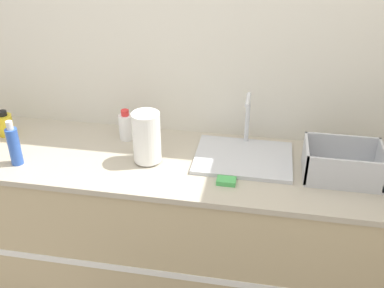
# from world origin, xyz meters

# --- Properties ---
(wall_back) EXTENTS (4.82, 0.06, 2.60)m
(wall_back) POSITION_xyz_m (0.00, 0.67, 1.30)
(wall_back) COLOR beige
(wall_back) RESTS_ON ground_plane
(counter_cabinet) EXTENTS (2.44, 0.67, 0.94)m
(counter_cabinet) POSITION_xyz_m (0.00, 0.32, 0.47)
(counter_cabinet) COLOR tan
(counter_cabinet) RESTS_ON ground_plane
(sink) EXTENTS (0.49, 0.37, 0.30)m
(sink) POSITION_xyz_m (0.42, 0.39, 0.96)
(sink) COLOR silver
(sink) RESTS_ON counter_cabinet
(paper_towel_roll) EXTENTS (0.14, 0.14, 0.27)m
(paper_towel_roll) POSITION_xyz_m (-0.06, 0.28, 1.07)
(paper_towel_roll) COLOR #4C4C51
(paper_towel_roll) RESTS_ON counter_cabinet
(dish_rack) EXTENTS (0.36, 0.25, 0.16)m
(dish_rack) POSITION_xyz_m (0.89, 0.31, 1.00)
(dish_rack) COLOR #B7BABF
(dish_rack) RESTS_ON counter_cabinet
(bottle_yellow) EXTENTS (0.09, 0.09, 0.14)m
(bottle_yellow) POSITION_xyz_m (-0.92, 0.42, 1.00)
(bottle_yellow) COLOR yellow
(bottle_yellow) RESTS_ON counter_cabinet
(bottle_white_spray) EXTENTS (0.08, 0.08, 0.17)m
(bottle_white_spray) POSITION_xyz_m (-0.24, 0.49, 1.01)
(bottle_white_spray) COLOR white
(bottle_white_spray) RESTS_ON counter_cabinet
(bottle_blue) EXTENTS (0.06, 0.06, 0.24)m
(bottle_blue) POSITION_xyz_m (-0.70, 0.15, 1.04)
(bottle_blue) COLOR #2D56B7
(bottle_blue) RESTS_ON counter_cabinet
(sponge) EXTENTS (0.09, 0.06, 0.02)m
(sponge) POSITION_xyz_m (0.35, 0.16, 0.95)
(sponge) COLOR #4CB259
(sponge) RESTS_ON counter_cabinet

